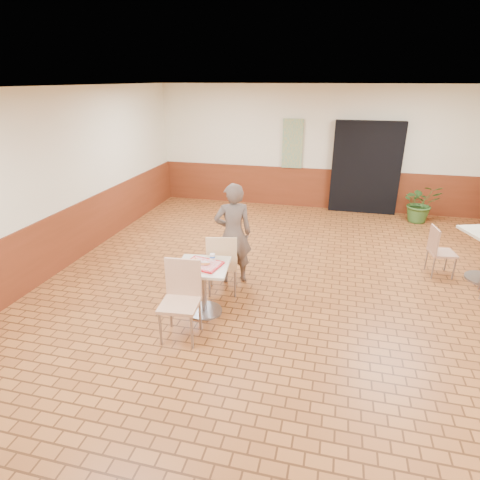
% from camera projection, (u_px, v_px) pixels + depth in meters
% --- Properties ---
extents(room_shell, '(8.01, 10.01, 3.01)m').
position_uv_depth(room_shell, '(292.00, 207.00, 5.39)').
color(room_shell, brown).
rests_on(room_shell, ground).
extents(wainscot_band, '(8.00, 10.00, 1.00)m').
position_uv_depth(wainscot_band, '(289.00, 273.00, 5.76)').
color(wainscot_band, maroon).
rests_on(wainscot_band, ground).
extents(corridor_doorway, '(1.60, 0.22, 2.20)m').
position_uv_depth(corridor_doorway, '(366.00, 168.00, 9.66)').
color(corridor_doorway, black).
rests_on(corridor_doorway, ground).
extents(promo_poster, '(0.50, 0.03, 1.20)m').
position_uv_depth(promo_poster, '(292.00, 144.00, 9.93)').
color(promo_poster, gray).
rests_on(promo_poster, wainscot_band).
extents(main_table, '(0.69, 0.69, 0.73)m').
position_uv_depth(main_table, '(203.00, 281.00, 5.56)').
color(main_table, beige).
rests_on(main_table, ground).
extents(chair_main_front, '(0.51, 0.51, 1.01)m').
position_uv_depth(chair_main_front, '(181.00, 295.00, 5.05)').
color(chair_main_front, tan).
rests_on(chair_main_front, ground).
extents(chair_main_back, '(0.54, 0.54, 0.98)m').
position_uv_depth(chair_main_back, '(222.00, 261.00, 6.04)').
color(chair_main_back, '#E2BE87').
rests_on(chair_main_back, ground).
extents(customer, '(0.71, 0.60, 1.64)m').
position_uv_depth(customer, '(233.00, 234.00, 6.33)').
color(customer, brown).
rests_on(customer, ground).
extents(serving_tray, '(0.48, 0.38, 0.03)m').
position_uv_depth(serving_tray, '(203.00, 264.00, 5.46)').
color(serving_tray, red).
rests_on(serving_tray, main_table).
extents(ring_donut, '(0.11, 0.11, 0.03)m').
position_uv_depth(ring_donut, '(195.00, 260.00, 5.53)').
color(ring_donut, '#F38D58').
rests_on(ring_donut, serving_tray).
extents(long_john_donut, '(0.17, 0.11, 0.05)m').
position_uv_depth(long_john_donut, '(204.00, 263.00, 5.41)').
color(long_john_donut, '#EC9345').
rests_on(long_john_donut, serving_tray).
extents(paper_cup, '(0.08, 0.08, 0.09)m').
position_uv_depth(paper_cup, '(212.00, 257.00, 5.54)').
color(paper_cup, white).
rests_on(paper_cup, serving_tray).
extents(chair_second_left, '(0.44, 0.44, 0.84)m').
position_uv_depth(chair_second_left, '(439.00, 249.00, 6.67)').
color(chair_second_left, tan).
rests_on(chair_second_left, ground).
extents(potted_plant, '(0.91, 0.81, 0.90)m').
position_uv_depth(potted_plant, '(421.00, 203.00, 9.19)').
color(potted_plant, '#366227').
rests_on(potted_plant, ground).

